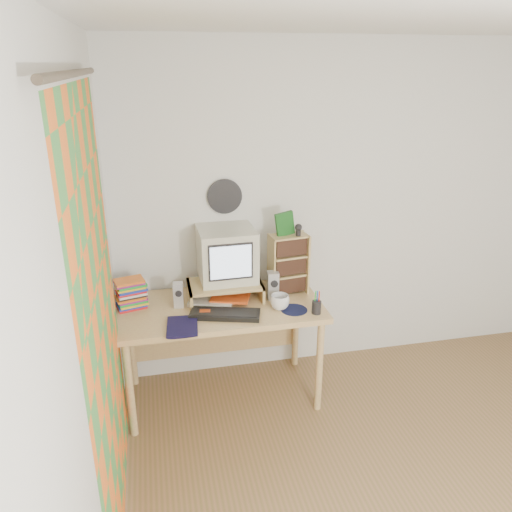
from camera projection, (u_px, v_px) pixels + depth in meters
name	position (u px, v px, depth m)	size (l,w,h in m)	color
back_wall	(345.00, 212.00, 3.81)	(3.50, 3.50, 0.00)	silver
left_wall	(80.00, 368.00, 1.87)	(3.50, 3.50, 0.00)	silver
curtain	(103.00, 328.00, 2.35)	(2.20, 2.20, 0.00)	orange
wall_disc	(225.00, 196.00, 3.54)	(0.25, 0.25, 0.02)	black
desk	(220.00, 318.00, 3.56)	(1.40, 0.70, 0.75)	#D8C074
monitor_riser	(225.00, 286.00, 3.52)	(0.52, 0.30, 0.12)	tan
crt_monitor	(227.00, 256.00, 3.49)	(0.39, 0.39, 0.37)	beige
speaker_left	(178.00, 295.00, 3.40)	(0.07, 0.07, 0.18)	silver
speaker_right	(273.00, 285.00, 3.52)	(0.08, 0.08, 0.20)	silver
keyboard	(225.00, 314.00, 3.30)	(0.46, 0.15, 0.03)	black
dvd_stack	(131.00, 290.00, 3.37)	(0.19, 0.13, 0.27)	brown
cd_rack	(288.00, 264.00, 3.57)	(0.26, 0.14, 0.44)	tan
mug	(280.00, 302.00, 3.39)	(0.13, 0.13, 0.10)	white
diary	(167.00, 326.00, 3.13)	(0.24, 0.18, 0.05)	black
mousepad	(294.00, 310.00, 3.38)	(0.18, 0.18, 0.00)	black
pen_cup	(317.00, 305.00, 3.32)	(0.06, 0.06, 0.12)	black
papers	(219.00, 298.00, 3.51)	(0.30, 0.22, 0.04)	silver
red_box	(205.00, 313.00, 3.31)	(0.07, 0.04, 0.04)	#B03A12
game_box	(285.00, 224.00, 3.46)	(0.13, 0.03, 0.17)	#17521A
webcam	(298.00, 230.00, 3.47)	(0.05, 0.05, 0.09)	black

